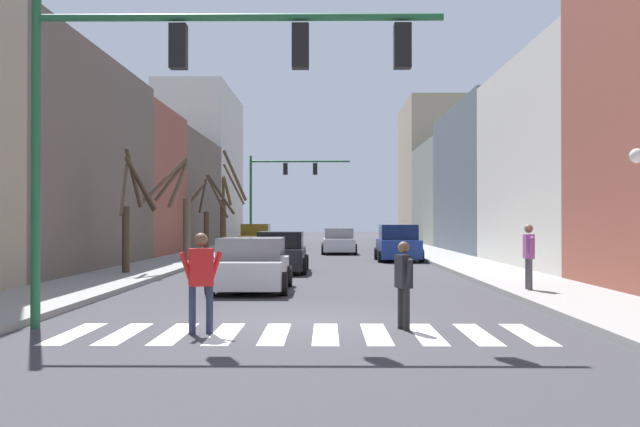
# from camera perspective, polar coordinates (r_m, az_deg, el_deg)

# --- Properties ---
(ground_plane) EXTENTS (240.00, 240.00, 0.00)m
(ground_plane) POSITION_cam_1_polar(r_m,az_deg,el_deg) (15.25, -1.27, -8.17)
(ground_plane) COLOR #38383D
(sidewalk_right) EXTENTS (2.93, 90.00, 0.15)m
(sidewalk_right) POSITION_cam_1_polar(r_m,az_deg,el_deg) (16.46, 23.04, -7.30)
(sidewalk_right) COLOR gray
(sidewalk_right) RESTS_ON ground_plane
(building_row_left) EXTENTS (6.00, 68.04, 13.91)m
(building_row_left) POSITION_cam_1_polar(r_m,az_deg,el_deg) (45.89, -14.24, 3.80)
(building_row_left) COLOR tan
(building_row_left) RESTS_ON ground_plane
(building_row_right) EXTENTS (6.00, 71.62, 13.64)m
(building_row_right) POSITION_cam_1_polar(r_m,az_deg,el_deg) (48.23, 13.37, 3.08)
(building_row_right) COLOR #934C3D
(building_row_right) RESTS_ON ground_plane
(crosswalk_stripes) EXTENTS (8.55, 2.60, 0.01)m
(crosswalk_stripes) POSITION_cam_1_polar(r_m,az_deg,el_deg) (13.51, -1.51, -9.15)
(crosswalk_stripes) COLOR white
(crosswalk_stripes) RESTS_ON ground_plane
(traffic_signal_near) EXTENTS (7.77, 0.28, 6.25)m
(traffic_signal_near) POSITION_cam_1_polar(r_m,az_deg,el_deg) (14.51, -9.93, 10.03)
(traffic_signal_near) COLOR #236038
(traffic_signal_near) RESTS_ON ground_plane
(traffic_signal_far) EXTENTS (7.24, 0.28, 6.70)m
(traffic_signal_far) POSITION_cam_1_polar(r_m,az_deg,el_deg) (54.09, -3.13, 2.48)
(traffic_signal_far) COLOR #236038
(traffic_signal_far) RESTS_ON ground_plane
(car_parked_right_near) EXTENTS (2.21, 4.15, 1.82)m
(car_parked_right_near) POSITION_cam_1_polar(r_m,az_deg,el_deg) (37.52, 5.97, -2.35)
(car_parked_right_near) COLOR navy
(car_parked_right_near) RESTS_ON ground_plane
(car_parked_right_far) EXTENTS (2.08, 4.54, 1.59)m
(car_parked_right_far) POSITION_cam_1_polar(r_m,az_deg,el_deg) (29.22, -2.99, -3.04)
(car_parked_right_far) COLOR black
(car_parked_right_far) RESTS_ON ground_plane
(car_parked_left_mid) EXTENTS (2.11, 4.46, 1.55)m
(car_parked_left_mid) POSITION_cam_1_polar(r_m,az_deg,el_deg) (45.55, 1.44, -2.16)
(car_parked_left_mid) COLOR silver
(car_parked_left_mid) RESTS_ON ground_plane
(car_at_intersection) EXTENTS (2.19, 4.30, 1.53)m
(car_at_intersection) POSITION_cam_1_polar(r_m,az_deg,el_deg) (21.60, -5.23, -3.99)
(car_at_intersection) COLOR silver
(car_at_intersection) RESTS_ON ground_plane
(car_driving_away_lane) EXTENTS (2.13, 4.18, 1.80)m
(car_driving_away_lane) POSITION_cam_1_polar(r_m,az_deg,el_deg) (48.13, -4.91, -1.95)
(car_driving_away_lane) COLOR #A38423
(car_driving_away_lane) RESTS_ON ground_plane
(pedestrian_waiting_at_curb) EXTENTS (0.76, 0.36, 1.81)m
(pedestrian_waiting_at_curb) POSITION_cam_1_polar(r_m,az_deg,el_deg) (13.54, -9.05, -4.59)
(pedestrian_waiting_at_curb) COLOR #282D47
(pedestrian_waiting_at_curb) RESTS_ON ground_plane
(pedestrian_on_right_sidewalk) EXTENTS (0.32, 0.69, 1.64)m
(pedestrian_on_right_sidewalk) POSITION_cam_1_polar(r_m,az_deg,el_deg) (13.99, 6.39, -4.87)
(pedestrian_on_right_sidewalk) COLOR black
(pedestrian_on_right_sidewalk) RESTS_ON ground_plane
(pedestrian_crossing_street) EXTENTS (0.25, 0.76, 1.77)m
(pedestrian_crossing_street) POSITION_cam_1_polar(r_m,az_deg,el_deg) (21.06, 15.62, -2.77)
(pedestrian_crossing_street) COLOR #4C4C51
(pedestrian_crossing_street) RESTS_ON sidewalk_right
(street_tree_left_far) EXTENTS (1.28, 2.21, 4.53)m
(street_tree_left_far) POSITION_cam_1_polar(r_m,az_deg,el_deg) (27.81, -14.28, -0.03)
(street_tree_left_far) COLOR #473828
(street_tree_left_far) RESTS_ON sidewalk_left
(street_tree_right_far) EXTENTS (3.19, 2.80, 4.84)m
(street_tree_right_far) POSITION_cam_1_polar(r_m,az_deg,el_deg) (47.05, -8.53, 0.02)
(street_tree_right_far) COLOR #473828
(street_tree_right_far) RESTS_ON sidewalk_left
(street_tree_left_near) EXTENTS (2.37, 1.21, 4.97)m
(street_tree_left_near) POSITION_cam_1_polar(r_m,az_deg,el_deg) (36.65, -10.60, 0.23)
(street_tree_left_near) COLOR brown
(street_tree_left_near) RESTS_ON sidewalk_left
(street_tree_right_mid) EXTENTS (1.66, 2.02, 6.55)m
(street_tree_right_mid) POSITION_cam_1_polar(r_m,az_deg,el_deg) (49.49, -7.15, 0.54)
(street_tree_right_mid) COLOR brown
(street_tree_right_mid) RESTS_ON sidewalk_left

